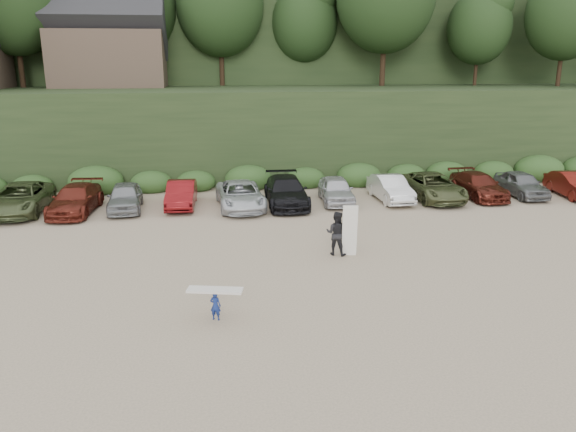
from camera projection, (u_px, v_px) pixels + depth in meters
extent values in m
plane|color=tan|center=(337.00, 266.00, 22.38)|extent=(120.00, 120.00, 0.00)
cube|color=black|center=(275.00, 127.00, 42.58)|extent=(80.00, 14.00, 6.00)
cube|color=black|center=(255.00, 59.00, 58.42)|extent=(90.00, 30.00, 16.00)
ellipsoid|color=black|center=(274.00, 16.00, 40.43)|extent=(66.00, 12.00, 10.00)
cube|color=#2B491E|center=(280.00, 178.00, 35.99)|extent=(46.20, 2.00, 1.20)
cube|color=brown|center=(111.00, 59.00, 41.60)|extent=(8.00, 6.00, 4.00)
imported|color=#4A5632|center=(20.00, 199.00, 29.98)|extent=(2.68, 5.67, 1.57)
imported|color=#5F1F15|center=(76.00, 199.00, 29.99)|extent=(2.44, 5.20, 1.47)
imported|color=gray|center=(125.00, 197.00, 30.52)|extent=(2.02, 4.45, 1.48)
imported|color=maroon|center=(181.00, 194.00, 31.23)|extent=(1.66, 4.40, 1.43)
imported|color=silver|center=(240.00, 195.00, 30.95)|extent=(2.75, 5.37, 1.45)
imported|color=black|center=(286.00, 191.00, 31.57)|extent=(2.27, 5.48, 1.58)
imported|color=silver|center=(336.00, 190.00, 32.17)|extent=(2.02, 4.46, 1.49)
imported|color=silver|center=(390.00, 188.00, 32.58)|extent=(1.74, 4.51, 1.47)
imported|color=#4C5330|center=(433.00, 187.00, 32.92)|extent=(2.76, 5.56, 1.52)
imported|color=#531B13|center=(478.00, 185.00, 33.42)|extent=(2.21, 5.00, 1.43)
imported|color=slate|center=(521.00, 184.00, 33.72)|extent=(1.76, 4.35, 1.48)
imported|color=#57130D|center=(573.00, 185.00, 33.54)|extent=(1.89, 4.52, 1.46)
imported|color=navy|center=(215.00, 306.00, 17.63)|extent=(0.40, 0.33, 0.95)
cube|color=silver|center=(215.00, 290.00, 17.48)|extent=(1.80, 0.85, 0.07)
imported|color=black|center=(337.00, 233.00, 23.46)|extent=(1.13, 1.05, 1.87)
cube|color=silver|center=(350.00, 231.00, 23.23)|extent=(0.65, 0.40, 2.21)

